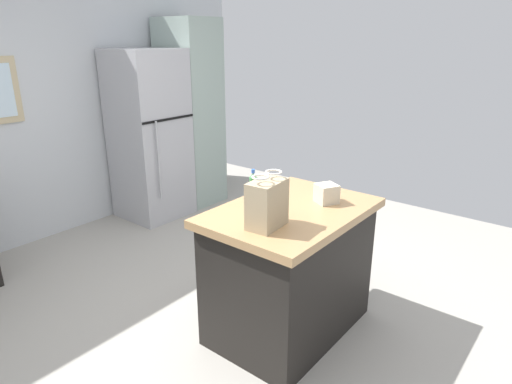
# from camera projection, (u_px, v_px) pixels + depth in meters

# --- Properties ---
(ground) EXTENTS (6.46, 6.46, 0.00)m
(ground) POSITION_uv_depth(u_px,v_px,m) (230.00, 321.00, 3.30)
(ground) COLOR #ADA89E
(back_wall) EXTENTS (5.38, 0.13, 2.60)m
(back_wall) POSITION_uv_depth(u_px,v_px,m) (35.00, 112.00, 4.38)
(back_wall) COLOR silver
(back_wall) RESTS_ON ground
(kitchen_island) EXTENTS (1.16, 0.81, 0.93)m
(kitchen_island) POSITION_uv_depth(u_px,v_px,m) (290.00, 270.00, 3.09)
(kitchen_island) COLOR black
(kitchen_island) RESTS_ON ground
(refrigerator) EXTENTS (0.71, 0.73, 1.89)m
(refrigerator) POSITION_uv_depth(u_px,v_px,m) (150.00, 136.00, 5.02)
(refrigerator) COLOR #B7B7BC
(refrigerator) RESTS_ON ground
(tall_cabinet) EXTENTS (0.54, 0.65, 2.22)m
(tall_cabinet) POSITION_uv_depth(u_px,v_px,m) (191.00, 114.00, 5.44)
(tall_cabinet) COLOR #9EB2A8
(tall_cabinet) RESTS_ON ground
(shopping_bag) EXTENTS (0.26, 0.18, 0.33)m
(shopping_bag) POSITION_uv_depth(u_px,v_px,m) (267.00, 204.00, 2.61)
(shopping_bag) COLOR tan
(shopping_bag) RESTS_ON kitchen_island
(small_box) EXTENTS (0.18, 0.18, 0.13)m
(small_box) POSITION_uv_depth(u_px,v_px,m) (327.00, 194.00, 3.02)
(small_box) COLOR beige
(small_box) RESTS_ON kitchen_island
(bottle) EXTENTS (0.05, 0.05, 0.25)m
(bottle) POSITION_uv_depth(u_px,v_px,m) (253.00, 189.00, 2.95)
(bottle) COLOR #4C9956
(bottle) RESTS_ON kitchen_island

